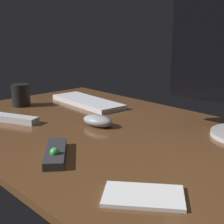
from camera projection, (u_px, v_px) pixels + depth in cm
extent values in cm
cube|color=brown|center=(114.00, 135.00, 109.71)|extent=(140.00, 84.00, 2.00)
cube|color=silver|center=(87.00, 102.00, 147.79)|extent=(38.23, 15.51, 1.97)
ellipsoid|color=#999EA5|center=(98.00, 121.00, 115.40)|extent=(12.49, 8.66, 3.97)
cube|color=#2D2D33|center=(56.00, 153.00, 88.96)|extent=(17.90, 15.43, 2.06)
sphere|color=green|center=(54.00, 152.00, 85.73)|extent=(2.42, 2.42, 2.42)
cube|color=#B7B7BC|center=(15.00, 119.00, 120.64)|extent=(17.86, 11.20, 2.28)
cylinder|color=black|center=(21.00, 95.00, 143.63)|extent=(7.69, 7.69, 9.39)
cube|color=white|center=(143.00, 196.00, 68.21)|extent=(18.99, 18.15, 0.78)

